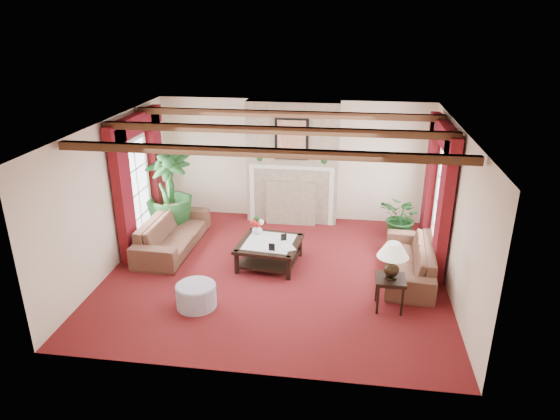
# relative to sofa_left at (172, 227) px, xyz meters

# --- Properties ---
(floor) EXTENTS (6.00, 6.00, 0.00)m
(floor) POSITION_rel_sofa_left_xyz_m (2.20, -0.76, -0.44)
(floor) COLOR #4E0D13
(floor) RESTS_ON ground
(ceiling) EXTENTS (6.00, 6.00, 0.00)m
(ceiling) POSITION_rel_sofa_left_xyz_m (2.20, -0.76, 2.26)
(ceiling) COLOR white
(ceiling) RESTS_ON floor
(back_wall) EXTENTS (6.00, 0.02, 2.70)m
(back_wall) POSITION_rel_sofa_left_xyz_m (2.20, 1.99, 0.91)
(back_wall) COLOR beige
(back_wall) RESTS_ON ground
(left_wall) EXTENTS (0.02, 5.50, 2.70)m
(left_wall) POSITION_rel_sofa_left_xyz_m (-0.80, -0.76, 0.91)
(left_wall) COLOR beige
(left_wall) RESTS_ON ground
(right_wall) EXTENTS (0.02, 5.50, 2.70)m
(right_wall) POSITION_rel_sofa_left_xyz_m (5.20, -0.76, 0.91)
(right_wall) COLOR beige
(right_wall) RESTS_ON ground
(ceiling_beams) EXTENTS (6.00, 3.00, 0.12)m
(ceiling_beams) POSITION_rel_sofa_left_xyz_m (2.20, -0.76, 2.20)
(ceiling_beams) COLOR #3D2213
(ceiling_beams) RESTS_ON ceiling
(fireplace) EXTENTS (2.00, 0.52, 2.70)m
(fireplace) POSITION_rel_sofa_left_xyz_m (2.20, 1.79, 2.26)
(fireplace) COLOR tan
(fireplace) RESTS_ON ground
(french_door_left) EXTENTS (0.10, 1.10, 2.16)m
(french_door_left) POSITION_rel_sofa_left_xyz_m (-0.77, 0.24, 1.69)
(french_door_left) COLOR white
(french_door_left) RESTS_ON ground
(french_door_right) EXTENTS (0.10, 1.10, 2.16)m
(french_door_right) POSITION_rel_sofa_left_xyz_m (5.17, 0.24, 1.69)
(french_door_right) COLOR white
(french_door_right) RESTS_ON ground
(curtains_left) EXTENTS (0.20, 2.40, 2.55)m
(curtains_left) POSITION_rel_sofa_left_xyz_m (-0.66, 0.24, 2.11)
(curtains_left) COLOR #520B17
(curtains_left) RESTS_ON ground
(curtains_right) EXTENTS (0.20, 2.40, 2.55)m
(curtains_right) POSITION_rel_sofa_left_xyz_m (5.06, 0.24, 2.11)
(curtains_right) COLOR #520B17
(curtains_right) RESTS_ON ground
(sofa_left) EXTENTS (2.29, 0.77, 0.88)m
(sofa_left) POSITION_rel_sofa_left_xyz_m (0.00, 0.00, 0.00)
(sofa_left) COLOR #330E17
(sofa_left) RESTS_ON ground
(sofa_right) EXTENTS (2.18, 0.91, 0.82)m
(sofa_right) POSITION_rel_sofa_left_xyz_m (4.59, -0.49, -0.03)
(sofa_right) COLOR #330E17
(sofa_right) RESTS_ON ground
(potted_palm) EXTENTS (1.03, 1.82, 1.01)m
(potted_palm) POSITION_rel_sofa_left_xyz_m (-0.33, 0.84, 0.07)
(potted_palm) COLOR black
(potted_palm) RESTS_ON ground
(small_plant) EXTENTS (1.85, 1.85, 0.77)m
(small_plant) POSITION_rel_sofa_left_xyz_m (4.58, 1.04, -0.06)
(small_plant) COLOR black
(small_plant) RESTS_ON ground
(coffee_table) EXTENTS (1.22, 1.22, 0.45)m
(coffee_table) POSITION_rel_sofa_left_xyz_m (2.03, -0.43, -0.21)
(coffee_table) COLOR black
(coffee_table) RESTS_ON ground
(side_table) EXTENTS (0.47, 0.47, 0.55)m
(side_table) POSITION_rel_sofa_left_xyz_m (4.16, -1.65, -0.17)
(side_table) COLOR black
(side_table) RESTS_ON ground
(ottoman) EXTENTS (0.65, 0.65, 0.38)m
(ottoman) POSITION_rel_sofa_left_xyz_m (1.10, -2.03, -0.25)
(ottoman) COLOR #8F8DA0
(ottoman) RESTS_ON ground
(table_lamp) EXTENTS (0.49, 0.49, 0.62)m
(table_lamp) POSITION_rel_sofa_left_xyz_m (4.16, -1.65, 0.42)
(table_lamp) COLOR black
(table_lamp) RESTS_ON side_table
(flower_vase) EXTENTS (0.24, 0.25, 0.20)m
(flower_vase) POSITION_rel_sofa_left_xyz_m (1.74, -0.09, 0.11)
(flower_vase) COLOR silver
(flower_vase) RESTS_ON coffee_table
(book) EXTENTS (0.25, 0.21, 0.31)m
(book) POSITION_rel_sofa_left_xyz_m (2.30, -0.68, 0.17)
(book) COLOR black
(book) RESTS_ON coffee_table
(photo_frame_a) EXTENTS (0.11, 0.03, 0.15)m
(photo_frame_a) POSITION_rel_sofa_left_xyz_m (2.14, -0.79, 0.09)
(photo_frame_a) COLOR black
(photo_frame_a) RESTS_ON coffee_table
(photo_frame_b) EXTENTS (0.11, 0.07, 0.14)m
(photo_frame_b) POSITION_rel_sofa_left_xyz_m (2.29, -0.33, 0.08)
(photo_frame_b) COLOR black
(photo_frame_b) RESTS_ON coffee_table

